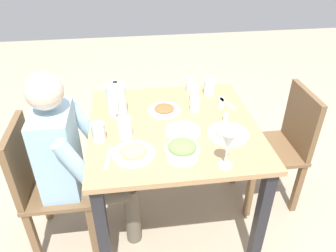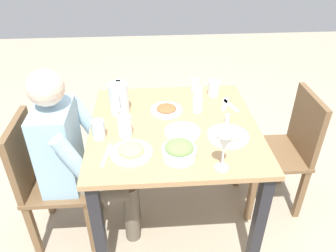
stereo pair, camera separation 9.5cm
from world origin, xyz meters
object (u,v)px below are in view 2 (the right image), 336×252
object	(u,v)px
chair_near	(46,176)
plate_fries	(131,151)
dining_table	(174,141)
water_pitcher	(119,98)
water_glass_near_left	(195,86)
water_glass_far_right	(198,105)
chair_far	(287,146)
plate_yoghurt	(182,131)
wine_glass	(224,144)
water_glass_by_pitcher	(98,130)
diner_near	(77,155)
salt_shaker	(227,119)
plate_beans	(228,135)
salad_bowl	(178,151)
plate_rice_curry	(166,109)
water_glass_center	(214,88)
water_glass_far_left	(198,95)
oil_carafe	(125,127)

from	to	relation	value
chair_near	plate_fries	bearing A→B (deg)	71.88
dining_table	water_pitcher	distance (m)	0.42
water_glass_near_left	water_glass_far_right	xyz separation A→B (m)	(0.26, -0.02, -0.01)
plate_fries	chair_far	bearing A→B (deg)	109.34
plate_yoghurt	wine_glass	bearing A→B (deg)	26.59
plate_yoghurt	water_glass_far_right	size ratio (longest dim) A/B	2.36
water_glass_by_pitcher	diner_near	bearing A→B (deg)	-95.94
chair_near	diner_near	size ratio (longest dim) A/B	0.74
chair_far	diner_near	bearing A→B (deg)	-82.22
salt_shaker	dining_table	bearing A→B (deg)	-89.91
plate_yoghurt	plate_fries	bearing A→B (deg)	-59.21
chair_far	plate_yoghurt	xyz separation A→B (m)	(0.19, -0.73, 0.29)
plate_beans	wine_glass	world-z (taller)	wine_glass
plate_fries	diner_near	bearing A→B (deg)	-118.07
salad_bowl	chair_near	bearing A→B (deg)	-105.98
plate_rice_curry	plate_beans	distance (m)	0.44
water_glass_center	plate_fries	bearing A→B (deg)	-41.78
water_glass_far_left	oil_carafe	distance (m)	0.57
water_glass_center	water_pitcher	bearing A→B (deg)	-74.02
chair_far	plate_fries	xyz separation A→B (m)	(0.35, -1.01, 0.29)
plate_beans	water_glass_by_pitcher	distance (m)	0.71
plate_yoghurt	dining_table	bearing A→B (deg)	-155.71
diner_near	dining_table	bearing A→B (deg)	98.55
plate_fries	water_glass_center	bearing A→B (deg)	138.22
salad_bowl	wine_glass	world-z (taller)	wine_glass
salad_bowl	water_glass_far_right	xyz separation A→B (m)	(-0.45, 0.16, 0.00)
plate_fries	water_glass_far_left	xyz separation A→B (m)	(-0.52, 0.42, 0.03)
plate_rice_curry	plate_beans	xyz separation A→B (m)	(0.30, 0.32, 0.00)
water_glass_near_left	plate_yoghurt	bearing A→B (deg)	-15.85
water_glass_near_left	wine_glass	bearing A→B (deg)	1.21
plate_rice_curry	wine_glass	world-z (taller)	wine_glass
dining_table	oil_carafe	distance (m)	0.34
plate_fries	water_glass_center	size ratio (longest dim) A/B	2.09
diner_near	chair_near	bearing A→B (deg)	-90.00
water_glass_near_left	oil_carafe	distance (m)	0.67
water_glass_center	oil_carafe	size ratio (longest dim) A/B	0.64
chair_far	salt_shaker	distance (m)	0.55
chair_far	plate_rice_curry	bearing A→B (deg)	-94.28
water_pitcher	water_glass_by_pitcher	xyz separation A→B (m)	(0.27, -0.10, -0.04)
salad_bowl	plate_rice_curry	bearing A→B (deg)	-176.45
plate_fries	oil_carafe	size ratio (longest dim) A/B	1.33
water_pitcher	plate_rice_curry	world-z (taller)	water_pitcher
water_pitcher	water_glass_far_right	xyz separation A→B (m)	(0.03, 0.48, -0.05)
water_pitcher	water_glass_near_left	world-z (taller)	water_pitcher
plate_rice_curry	water_glass_center	size ratio (longest dim) A/B	1.90
plate_yoghurt	oil_carafe	xyz separation A→B (m)	(-0.00, -0.32, 0.04)
oil_carafe	water_pitcher	bearing A→B (deg)	-170.57
chair_far	salt_shaker	xyz separation A→B (m)	(0.10, -0.46, 0.30)
water_pitcher	plate_beans	world-z (taller)	water_pitcher
water_pitcher	oil_carafe	size ratio (longest dim) A/B	1.16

